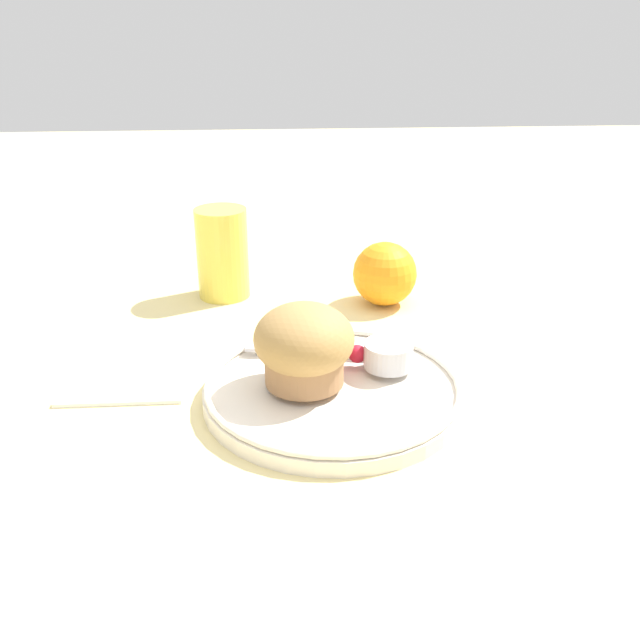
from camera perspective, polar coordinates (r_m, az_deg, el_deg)
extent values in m
plane|color=beige|center=(0.65, 1.04, -6.42)|extent=(3.00, 3.00, 0.00)
cylinder|color=silver|center=(0.65, 1.04, -5.73)|extent=(0.23, 0.23, 0.01)
torus|color=silver|center=(0.65, 1.05, -4.96)|extent=(0.23, 0.23, 0.01)
cylinder|color=#9E7047|center=(0.64, -1.28, -3.44)|extent=(0.07, 0.07, 0.03)
ellipsoid|color=#A87F47|center=(0.62, -1.30, -1.39)|extent=(0.09, 0.09, 0.06)
cylinder|color=silver|center=(0.67, 5.49, -2.80)|extent=(0.05, 0.05, 0.02)
cylinder|color=white|center=(0.66, 5.52, -2.04)|extent=(0.04, 0.04, 0.00)
sphere|color=#B7192D|center=(0.67, 1.60, -2.77)|extent=(0.02, 0.02, 0.02)
sphere|color=#B7192D|center=(0.67, 3.01, -2.73)|extent=(0.02, 0.02, 0.02)
cube|color=silver|center=(0.69, 0.36, -2.37)|extent=(0.16, 0.04, 0.00)
sphere|color=orange|center=(0.85, 5.20, 3.70)|extent=(0.08, 0.08, 0.08)
cylinder|color=#EAD14C|center=(0.87, -7.81, 5.31)|extent=(0.06, 0.06, 0.11)
cube|color=white|center=(0.69, -15.47, -5.04)|extent=(0.11, 0.06, 0.01)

